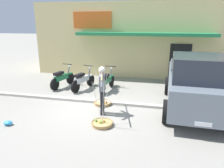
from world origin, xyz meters
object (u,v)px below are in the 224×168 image
object	(u,v)px
fruit_basket_right_side	(103,103)
motorcycle_nearest_shop	(62,78)
fruit_vendor	(102,87)
motorcycle_third_in_row	(107,81)
motorcycle_second_in_row	(83,80)
parked_truck	(196,83)
fruit_basket_left_side	(102,123)
plastic_litter_bag	(8,123)

from	to	relation	value
fruit_basket_right_side	motorcycle_nearest_shop	bearing A→B (deg)	144.86
fruit_vendor	motorcycle_nearest_shop	bearing A→B (deg)	136.33
fruit_basket_right_side	motorcycle_third_in_row	world-z (taller)	fruit_basket_right_side
motorcycle_second_in_row	motorcycle_third_in_row	bearing A→B (deg)	4.24
fruit_vendor	motorcycle_third_in_row	world-z (taller)	fruit_vendor
fruit_basket_right_side	motorcycle_nearest_shop	size ratio (longest dim) A/B	0.81
motorcycle_third_in_row	parked_truck	xyz separation A→B (m)	(3.66, -1.52, 0.58)
motorcycle_nearest_shop	motorcycle_second_in_row	xyz separation A→B (m)	(1.12, -0.12, 0.00)
motorcycle_second_in_row	fruit_basket_right_side	bearing A→B (deg)	-49.47
fruit_vendor	motorcycle_second_in_row	world-z (taller)	fruit_vendor
motorcycle_nearest_shop	parked_truck	distance (m)	6.17
motorcycle_second_in_row	parked_truck	bearing A→B (deg)	-16.50
fruit_vendor	fruit_basket_left_side	size ratio (longest dim) A/B	1.18
fruit_basket_right_side	motorcycle_nearest_shop	distance (m)	3.14
fruit_basket_right_side	motorcycle_second_in_row	world-z (taller)	fruit_basket_right_side
fruit_vendor	parked_truck	bearing A→B (deg)	18.93
plastic_litter_bag	motorcycle_third_in_row	bearing A→B (deg)	61.92
fruit_basket_left_side	fruit_basket_right_side	world-z (taller)	same
fruit_basket_left_side	motorcycle_third_in_row	xyz separation A→B (m)	(-0.70, 3.46, 0.38)
fruit_basket_right_side	motorcycle_nearest_shop	world-z (taller)	fruit_basket_right_side
fruit_basket_right_side	motorcycle_third_in_row	bearing A→B (deg)	98.53
fruit_vendor	plastic_litter_bag	world-z (taller)	fruit_vendor
motorcycle_nearest_shop	fruit_vendor	bearing A→B (deg)	-43.67
motorcycle_nearest_shop	plastic_litter_bag	bearing A→B (deg)	-88.66
fruit_vendor	motorcycle_nearest_shop	world-z (taller)	fruit_vendor
fruit_vendor	motorcycle_nearest_shop	size ratio (longest dim) A/B	0.95
fruit_basket_left_side	motorcycle_third_in_row	bearing A→B (deg)	101.50
motorcycle_second_in_row	parked_truck	distance (m)	5.07
fruit_vendor	motorcycle_third_in_row	bearing A→B (deg)	100.51
parked_truck	fruit_basket_right_side	bearing A→B (deg)	-175.93
fruit_basket_right_side	fruit_basket_left_side	bearing A→B (deg)	-75.48
fruit_basket_left_side	motorcycle_nearest_shop	size ratio (longest dim) A/B	0.81
fruit_vendor	fruit_basket_left_side	xyz separation A→B (m)	(0.22, -0.85, -0.91)
fruit_vendor	plastic_litter_bag	distance (m)	3.19
motorcycle_third_in_row	plastic_litter_bag	distance (m)	4.66
motorcycle_second_in_row	parked_truck	xyz separation A→B (m)	(4.83, -1.43, 0.58)
fruit_basket_left_side	fruit_basket_right_side	size ratio (longest dim) A/B	1.00
fruit_basket_right_side	motorcycle_second_in_row	xyz separation A→B (m)	(-1.43, 1.67, 0.38)
fruit_basket_right_side	plastic_litter_bag	distance (m)	3.39
plastic_litter_bag	motorcycle_nearest_shop	bearing A→B (deg)	91.34
fruit_vendor	motorcycle_second_in_row	bearing A→B (deg)	123.20
fruit_vendor	motorcycle_nearest_shop	distance (m)	3.86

